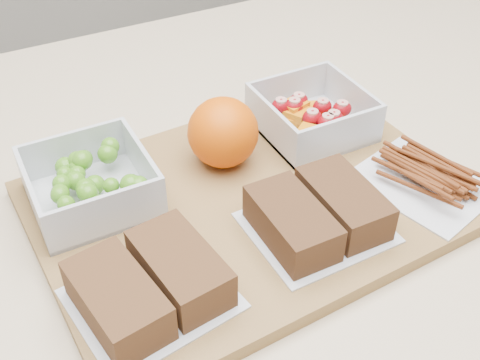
% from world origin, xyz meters
% --- Properties ---
extents(cutting_board, '(0.43, 0.32, 0.02)m').
position_xyz_m(cutting_board, '(-0.02, -0.02, 0.91)').
color(cutting_board, olive).
rests_on(cutting_board, counter).
extents(grape_container, '(0.12, 0.12, 0.05)m').
position_xyz_m(grape_container, '(-0.16, 0.05, 0.94)').
color(grape_container, silver).
rests_on(grape_container, cutting_board).
extents(fruit_container, '(0.11, 0.11, 0.05)m').
position_xyz_m(fruit_container, '(0.10, 0.06, 0.93)').
color(fruit_container, silver).
rests_on(fruit_container, cutting_board).
extents(orange, '(0.08, 0.08, 0.08)m').
position_xyz_m(orange, '(-0.01, 0.05, 0.95)').
color(orange, '#EA5905').
rests_on(orange, cutting_board).
extents(sandwich_bag_left, '(0.14, 0.13, 0.04)m').
position_xyz_m(sandwich_bag_left, '(-0.15, -0.09, 0.94)').
color(sandwich_bag_left, silver).
rests_on(sandwich_bag_left, cutting_board).
extents(sandwich_bag_center, '(0.13, 0.11, 0.04)m').
position_xyz_m(sandwich_bag_center, '(0.02, -0.08, 0.93)').
color(sandwich_bag_center, silver).
rests_on(sandwich_bag_center, cutting_board).
extents(pretzel_bag, '(0.14, 0.15, 0.03)m').
position_xyz_m(pretzel_bag, '(0.15, -0.08, 0.93)').
color(pretzel_bag, silver).
rests_on(pretzel_bag, cutting_board).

